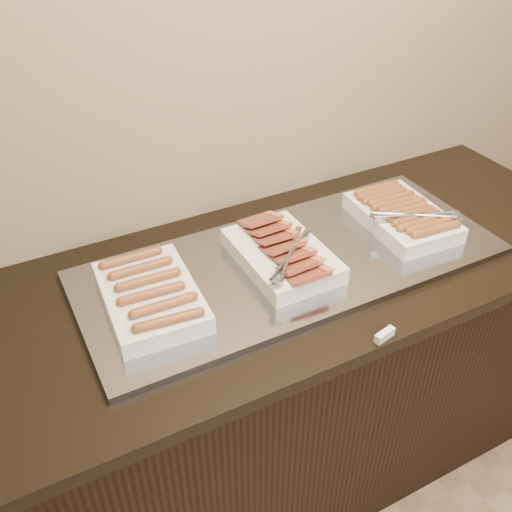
{
  "coord_description": "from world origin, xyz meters",
  "views": [
    {
      "loc": [
        -0.67,
        1.03,
        1.87
      ],
      "look_at": [
        -0.09,
        2.13,
        0.97
      ],
      "focal_mm": 40.0,
      "sensor_mm": 36.0,
      "label": 1
    }
  ],
  "objects_px": {
    "counter": "(280,375)",
    "warming_tray": "(292,262)",
    "dish_left": "(151,295)",
    "dish_center": "(282,254)",
    "dish_right": "(403,215)"
  },
  "relations": [
    {
      "from": "counter",
      "to": "dish_left",
      "type": "height_order",
      "value": "dish_left"
    },
    {
      "from": "dish_left",
      "to": "dish_center",
      "type": "relative_size",
      "value": 0.99
    },
    {
      "from": "warming_tray",
      "to": "dish_center",
      "type": "relative_size",
      "value": 3.39
    },
    {
      "from": "dish_right",
      "to": "dish_left",
      "type": "bearing_deg",
      "value": -176.96
    },
    {
      "from": "warming_tray",
      "to": "dish_right",
      "type": "distance_m",
      "value": 0.39
    },
    {
      "from": "dish_left",
      "to": "warming_tray",
      "type": "bearing_deg",
      "value": 3.58
    },
    {
      "from": "counter",
      "to": "warming_tray",
      "type": "height_order",
      "value": "warming_tray"
    },
    {
      "from": "dish_left",
      "to": "dish_center",
      "type": "bearing_deg",
      "value": 2.88
    },
    {
      "from": "dish_left",
      "to": "dish_right",
      "type": "distance_m",
      "value": 0.8
    },
    {
      "from": "dish_left",
      "to": "dish_right",
      "type": "bearing_deg",
      "value": 3.28
    },
    {
      "from": "counter",
      "to": "warming_tray",
      "type": "distance_m",
      "value": 0.46
    },
    {
      "from": "counter",
      "to": "dish_left",
      "type": "relative_size",
      "value": 5.89
    },
    {
      "from": "dish_left",
      "to": "dish_center",
      "type": "height_order",
      "value": "dish_center"
    },
    {
      "from": "dish_left",
      "to": "counter",
      "type": "bearing_deg",
      "value": 3.58
    },
    {
      "from": "dish_right",
      "to": "warming_tray",
      "type": "bearing_deg",
      "value": -177.28
    }
  ]
}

